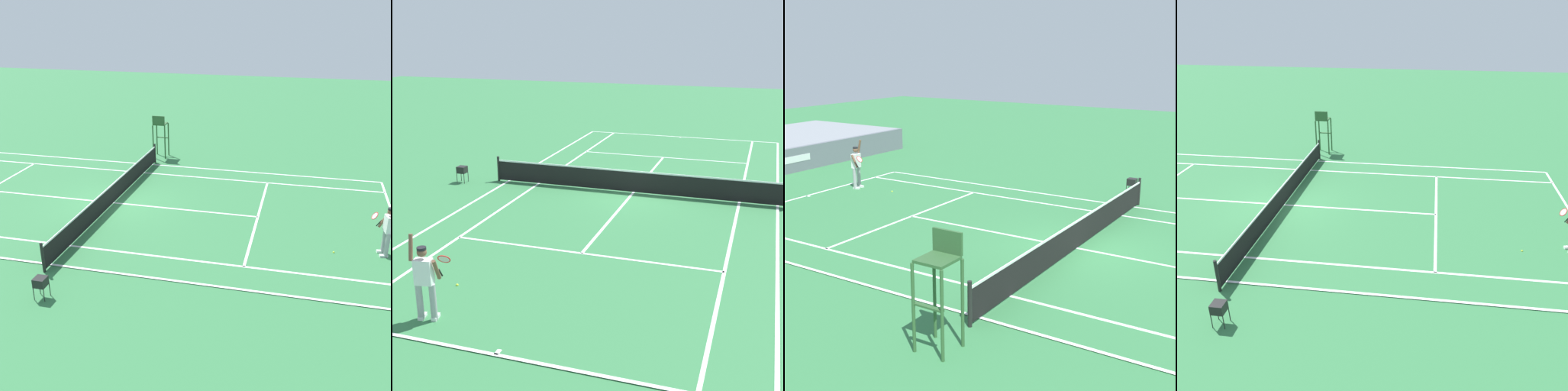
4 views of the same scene
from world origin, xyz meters
The scene contains 6 objects.
ground_plane centered at (0.00, 0.00, 0.00)m, with size 80.00×80.00×0.00m, color #337542.
court centered at (0.00, 0.00, 0.01)m, with size 11.08×23.88×0.03m.
net centered at (0.00, 0.00, 0.52)m, with size 11.98×0.10×1.07m.
tennis_player centered at (2.12, 11.08, 0.99)m, with size 0.75×0.73×2.08m.
tennis_ball centered at (2.39, 9.38, 0.03)m, with size 0.07×0.07×0.07m, color #D1E533.
ball_hopper centered at (7.30, 0.71, 0.57)m, with size 0.36×0.36×0.70m.
Camera 2 is at (-4.87, 20.66, 6.52)m, focal length 50.95 mm.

